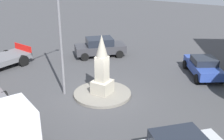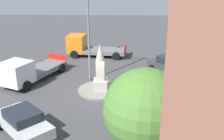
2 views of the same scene
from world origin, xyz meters
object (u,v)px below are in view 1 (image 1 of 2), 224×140
(streetlamp, at_px, (59,9))
(monument, at_px, (102,70))
(car_blue_far_side, at_px, (203,66))
(truck_white_approaching, at_px, (0,121))
(car_dark_grey_passing, at_px, (100,47))

(streetlamp, bearing_deg, monument, -63.34)
(streetlamp, height_order, car_blue_far_side, streetlamp)
(monument, distance_m, car_blue_far_side, 7.68)
(streetlamp, xyz_separation_m, car_blue_far_side, (7.27, -6.50, -4.43))
(streetlamp, distance_m, truck_white_approaching, 6.57)
(car_dark_grey_passing, height_order, truck_white_approaching, truck_white_approaching)
(streetlamp, bearing_deg, truck_white_approaching, -172.57)
(streetlamp, relative_size, car_dark_grey_passing, 2.03)
(monument, xyz_separation_m, car_dark_grey_passing, (6.09, 4.13, -0.84))
(car_blue_far_side, bearing_deg, monument, 144.65)
(car_blue_far_side, distance_m, car_dark_grey_passing, 8.55)
(car_dark_grey_passing, relative_size, truck_white_approaching, 0.63)
(car_dark_grey_passing, bearing_deg, car_blue_far_side, -89.14)
(streetlamp, distance_m, car_dark_grey_passing, 8.59)
(monument, relative_size, car_dark_grey_passing, 0.86)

